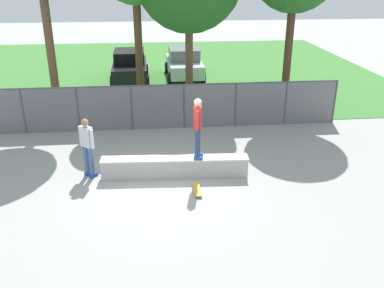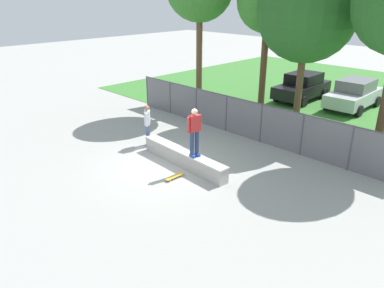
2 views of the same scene
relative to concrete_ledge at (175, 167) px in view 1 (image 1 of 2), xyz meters
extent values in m
plane|color=#9E9E99|center=(-0.39, -0.50, -0.31)|extent=(80.00, 80.00, 0.00)
cube|color=#3D7A33|center=(-0.39, 14.41, -0.30)|extent=(26.03, 20.00, 0.02)
cube|color=#A8A59E|center=(0.00, 0.00, -0.03)|extent=(4.34, 0.66, 0.56)
cube|color=beige|center=(0.00, 0.00, 0.28)|extent=(4.38, 0.70, 0.06)
cube|color=#2647A5|center=(0.72, 0.02, 0.36)|extent=(0.28, 0.15, 0.10)
cube|color=#2647A5|center=(0.68, -0.20, 0.36)|extent=(0.28, 0.15, 0.10)
cylinder|color=navy|center=(0.69, 0.03, 0.85)|extent=(0.15, 0.15, 0.88)
cylinder|color=navy|center=(0.65, -0.19, 0.85)|extent=(0.15, 0.15, 0.88)
cube|color=red|center=(0.67, -0.08, 1.59)|extent=(0.28, 0.41, 0.60)
cylinder|color=red|center=(0.71, 0.16, 1.57)|extent=(0.10, 0.10, 0.58)
cylinder|color=red|center=(0.62, -0.33, 1.57)|extent=(0.10, 0.10, 0.58)
sphere|color=beige|center=(0.67, -0.08, 2.02)|extent=(0.22, 0.22, 0.22)
cube|color=gold|center=(0.56, -0.99, -0.23)|extent=(0.20, 0.80, 0.02)
cube|color=#B2B2B7|center=(0.56, -1.26, -0.25)|extent=(0.14, 0.06, 0.02)
cube|color=#B2B2B7|center=(0.56, -0.71, -0.25)|extent=(0.14, 0.06, 0.02)
cylinder|color=silver|center=(0.47, -1.26, -0.29)|extent=(0.03, 0.05, 0.05)
cylinder|color=silver|center=(0.64, -1.26, -0.29)|extent=(0.03, 0.05, 0.05)
cylinder|color=silver|center=(0.47, -0.71, -0.29)|extent=(0.03, 0.05, 0.05)
cylinder|color=silver|center=(0.64, -0.71, -0.29)|extent=(0.03, 0.05, 0.05)
cylinder|color=#4C4C51|center=(-5.40, 4.11, 0.57)|extent=(0.07, 0.07, 1.76)
cylinder|color=#4C4C51|center=(-3.39, 4.11, 0.57)|extent=(0.07, 0.07, 1.76)
cylinder|color=#4C4C51|center=(-1.39, 4.11, 0.57)|extent=(0.07, 0.07, 1.76)
cylinder|color=#4C4C51|center=(0.61, 4.11, 0.57)|extent=(0.07, 0.07, 1.76)
cylinder|color=#4C4C51|center=(2.62, 4.11, 0.57)|extent=(0.07, 0.07, 1.76)
cylinder|color=#4C4C51|center=(4.62, 4.11, 0.57)|extent=(0.07, 0.07, 1.76)
cylinder|color=#4C4C51|center=(6.63, 4.11, 0.57)|extent=(0.07, 0.07, 1.76)
cylinder|color=#4C4C51|center=(-0.39, 4.11, 1.42)|extent=(14.03, 0.05, 0.05)
cube|color=slate|center=(-0.39, 4.11, 0.57)|extent=(14.03, 0.01, 1.76)
cylinder|color=brown|center=(-4.40, 5.33, 2.28)|extent=(0.32, 0.32, 5.19)
cylinder|color=#513823|center=(-1.08, 6.44, 2.07)|extent=(0.32, 0.32, 4.76)
cylinder|color=brown|center=(1.02, 6.34, 1.60)|extent=(0.32, 0.32, 3.83)
cylinder|color=#47301E|center=(5.03, 5.56, 1.95)|extent=(0.32, 0.32, 4.53)
cube|color=black|center=(-1.76, 11.67, 0.36)|extent=(1.89, 4.24, 0.70)
cube|color=black|center=(-1.76, 11.82, 1.03)|extent=(1.65, 2.13, 0.64)
cylinder|color=black|center=(-0.83, 10.39, 0.01)|extent=(0.23, 0.64, 0.64)
cylinder|color=black|center=(-2.63, 10.35, 0.01)|extent=(0.23, 0.64, 0.64)
cylinder|color=black|center=(-0.89, 12.99, 0.01)|extent=(0.23, 0.64, 0.64)
cylinder|color=black|center=(-2.69, 12.95, 0.01)|extent=(0.23, 0.64, 0.64)
cube|color=#B7BABF|center=(1.26, 12.13, 0.36)|extent=(1.89, 4.24, 0.70)
cube|color=slate|center=(1.26, 12.28, 1.03)|extent=(1.65, 2.13, 0.64)
cylinder|color=black|center=(2.19, 10.85, 0.01)|extent=(0.23, 0.64, 0.64)
cylinder|color=black|center=(0.39, 10.81, 0.01)|extent=(0.23, 0.64, 0.64)
cylinder|color=black|center=(2.14, 13.45, 0.01)|extent=(0.23, 0.64, 0.64)
cylinder|color=black|center=(0.34, 13.41, 0.01)|extent=(0.23, 0.64, 0.64)
cube|color=#2647A5|center=(-2.60, 0.39, -0.26)|extent=(0.26, 0.26, 0.10)
cube|color=#2647A5|center=(-2.44, 0.24, -0.26)|extent=(0.26, 0.26, 0.10)
cylinder|color=#475B89|center=(-2.62, 0.37, 0.23)|extent=(0.15, 0.15, 0.88)
cylinder|color=#475B89|center=(-2.46, 0.21, 0.23)|extent=(0.15, 0.15, 0.88)
cube|color=silver|center=(-2.54, 0.29, 0.97)|extent=(0.43, 0.42, 0.60)
cylinder|color=silver|center=(-2.72, 0.46, 0.95)|extent=(0.10, 0.10, 0.58)
cylinder|color=silver|center=(-2.36, 0.12, 0.95)|extent=(0.10, 0.10, 0.58)
sphere|color=#9E7051|center=(-2.54, 0.29, 1.40)|extent=(0.22, 0.22, 0.22)
camera|label=1|loc=(-0.58, -11.12, 5.48)|focal=38.89mm
camera|label=2|loc=(9.51, -8.94, 5.88)|focal=34.91mm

